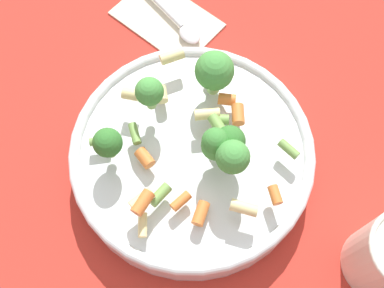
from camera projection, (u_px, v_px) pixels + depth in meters
ground_plane at (192, 162)px, 0.58m from camera, size 3.00×3.00×0.00m
bowl at (192, 154)px, 0.55m from camera, size 0.30×0.30×0.05m
pasta_salad at (198, 122)px, 0.50m from camera, size 0.23×0.23×0.07m
napkin at (167, 18)px, 0.67m from camera, size 0.12×0.17×0.01m
spoon at (176, 21)px, 0.66m from camera, size 0.07×0.16×0.01m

